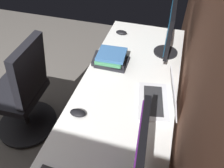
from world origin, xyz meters
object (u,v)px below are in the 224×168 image
object	(u,v)px
monitor_primary	(138,166)
mouse_main	(121,32)
mouse_spare	(78,113)
book_stack_near	(111,58)
monitor_secondary	(170,26)
laptop_leftmost	(161,98)
office_chair	(24,95)

from	to	relation	value
monitor_primary	mouse_main	distance (m)	1.45
monitor_primary	mouse_spare	bearing A→B (deg)	-128.45
book_stack_near	monitor_primary	bearing A→B (deg)	23.03
monitor_secondary	laptop_leftmost	xyz separation A→B (m)	(0.58, 0.03, -0.20)
monitor_primary	monitor_secondary	distance (m)	1.18
mouse_spare	book_stack_near	world-z (taller)	book_stack_near
mouse_spare	book_stack_near	xyz separation A→B (m)	(-0.56, 0.05, 0.03)
monitor_primary	laptop_leftmost	distance (m)	0.63
mouse_main	mouse_spare	bearing A→B (deg)	-1.00
mouse_spare	office_chair	bearing A→B (deg)	-112.21
monitor_primary	mouse_spare	size ratio (longest dim) A/B	4.73
mouse_main	mouse_spare	world-z (taller)	same
mouse_main	monitor_primary	bearing A→B (deg)	17.12
laptop_leftmost	book_stack_near	distance (m)	0.54
office_chair	monitor_primary	bearing A→B (deg)	60.55
monitor_secondary	book_stack_near	bearing A→B (deg)	-55.82
monitor_primary	laptop_leftmost	xyz separation A→B (m)	(-0.60, 0.05, -0.19)
book_stack_near	mouse_main	bearing A→B (deg)	-175.74
mouse_main	book_stack_near	distance (m)	0.46
mouse_main	book_stack_near	size ratio (longest dim) A/B	0.37
mouse_spare	office_chair	distance (m)	0.75
office_chair	monitor_secondary	bearing A→B (deg)	117.52
mouse_spare	book_stack_near	distance (m)	0.57
mouse_main	mouse_spare	size ratio (longest dim) A/B	1.00
monitor_secondary	mouse_spare	xyz separation A→B (m)	(0.83, -0.45, -0.23)
monitor_secondary	mouse_spare	bearing A→B (deg)	-28.42
mouse_spare	mouse_main	bearing A→B (deg)	179.00
laptop_leftmost	mouse_main	size ratio (longest dim) A/B	3.61
monitor_primary	mouse_spare	world-z (taller)	monitor_primary
laptop_leftmost	mouse_spare	world-z (taller)	laptop_leftmost
mouse_spare	office_chair	world-z (taller)	office_chair
monitor_secondary	book_stack_near	xyz separation A→B (m)	(0.27, -0.40, -0.20)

